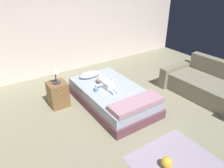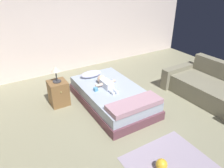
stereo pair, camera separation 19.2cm
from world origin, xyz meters
The scene contains 13 objects.
ground_plane centered at (0.00, 0.00, 0.00)m, with size 8.00×8.00×0.00m, color gray.
wall_behind_bed centered at (0.00, 3.00, 1.29)m, with size 8.00×0.12×2.58m, color silver.
bed centered at (0.05, 0.74, 0.19)m, with size 1.16×2.04×0.38m.
pillow centered at (-0.08, 1.48, 0.45)m, with size 0.51×0.27×0.13m.
baby centered at (-0.02, 0.89, 0.46)m, with size 0.48×0.69×0.18m.
toothbrush centered at (0.25, 1.02, 0.39)m, with size 0.02×0.15×0.02m.
couch centered at (2.10, -0.25, 0.26)m, with size 1.14×2.05×0.77m.
nightstand centered at (-0.93, 1.32, 0.27)m, with size 0.38×0.41×0.54m.
lamp centered at (-0.93, 1.32, 0.77)m, with size 0.17×0.17×0.34m.
rug centered at (-0.07, -1.22, 0.00)m, with size 1.22×1.18×0.01m.
toy_ball centered at (-0.23, -1.13, 0.09)m, with size 0.17×0.17×0.17m, color yellow.
blanket centered at (0.05, -0.06, 0.43)m, with size 1.05×0.39×0.10m.
toy_block centered at (-0.30, 0.81, 0.42)m, with size 0.08×0.08×0.07m.
Camera 2 is at (-1.94, -2.60, 2.52)m, focal length 33.70 mm.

